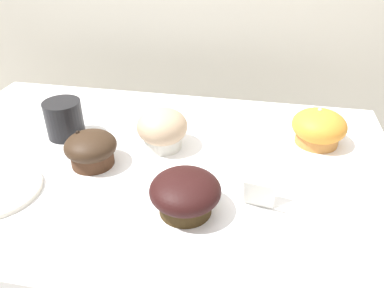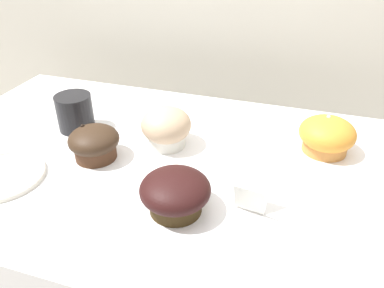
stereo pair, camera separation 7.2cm
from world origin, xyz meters
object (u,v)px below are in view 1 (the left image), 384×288
(muffin_back_right, at_px, (91,149))
(coffee_cup, at_px, (64,118))
(muffin_front_center, at_px, (162,129))
(muffin_back_left, at_px, (319,128))
(muffin_front_left, at_px, (185,193))

(muffin_back_right, bearing_deg, coffee_cup, 137.72)
(muffin_front_center, xyz_separation_m, muffin_back_left, (0.32, 0.08, -0.01))
(muffin_front_center, height_order, coffee_cup, muffin_front_center)
(muffin_front_center, relative_size, muffin_back_right, 1.04)
(muffin_front_center, height_order, muffin_back_left, muffin_front_center)
(muffin_back_right, height_order, muffin_front_left, muffin_front_left)
(muffin_back_left, relative_size, coffee_cup, 1.03)
(muffin_back_left, height_order, muffin_front_left, muffin_back_left)
(muffin_front_left, bearing_deg, muffin_back_right, 154.20)
(muffin_back_left, xyz_separation_m, muffin_front_left, (-0.23, -0.27, 0.00))
(muffin_back_left, distance_m, coffee_cup, 0.55)
(muffin_front_center, relative_size, muffin_back_left, 0.93)
(muffin_back_left, distance_m, muffin_back_right, 0.47)
(muffin_front_center, bearing_deg, muffin_front_left, -65.04)
(muffin_front_center, xyz_separation_m, coffee_cup, (-0.22, 0.01, 0.00))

